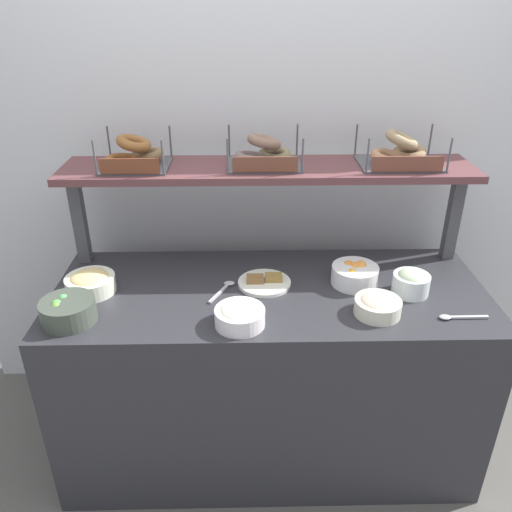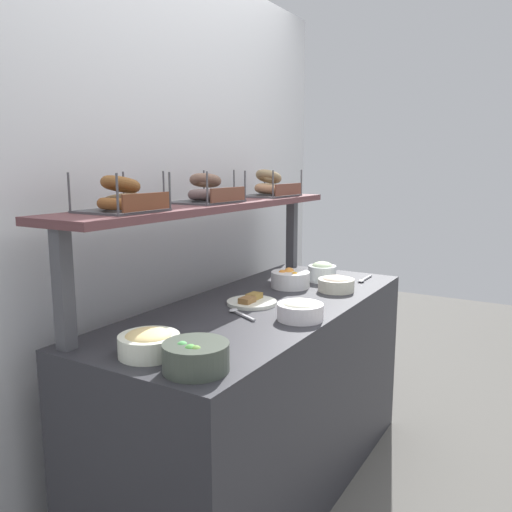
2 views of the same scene
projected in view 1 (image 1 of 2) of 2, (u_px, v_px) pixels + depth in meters
ground_plane at (268, 442)px, 2.44m from camera, size 8.00×8.00×0.00m
back_wall at (266, 164)px, 2.38m from camera, size 2.94×0.06×2.40m
deli_counter at (269, 372)px, 2.25m from camera, size 1.74×0.70×0.85m
shelf_riser_left at (79, 219)px, 2.18m from camera, size 0.05×0.05×0.40m
shelf_riser_right at (454, 216)px, 2.22m from camera, size 0.05×0.05×0.40m
upper_shelf at (268, 169)px, 2.10m from camera, size 1.70×0.32×0.03m
bowl_scallion_spread at (411, 282)px, 2.00m from camera, size 0.14×0.14×0.10m
bowl_veggie_mix at (68, 311)px, 1.84m from camera, size 0.20×0.20×0.09m
bowl_cream_cheese at (240, 315)px, 1.82m from camera, size 0.18×0.18×0.08m
bowl_fruit_salad at (355, 274)px, 2.08m from camera, size 0.19×0.19×0.09m
bowl_egg_salad at (91, 282)px, 2.02m from camera, size 0.19×0.19×0.09m
bowl_potato_salad at (378, 305)px, 1.88m from camera, size 0.17×0.17×0.08m
serving_plate_white at (264, 282)px, 2.08m from camera, size 0.22×0.22×0.04m
serving_spoon_near_plate at (224, 288)px, 2.05m from camera, size 0.10×0.16×0.01m
serving_spoon_by_edge at (456, 317)px, 1.86m from camera, size 0.18×0.03×0.01m
bagel_basket_cinnamon_raisin at (135, 156)px, 2.06m from camera, size 0.27×0.25×0.14m
bagel_basket_poppy at (264, 154)px, 2.08m from camera, size 0.30×0.25×0.14m
bagel_basket_everything at (400, 153)px, 2.08m from camera, size 0.33×0.26×0.15m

